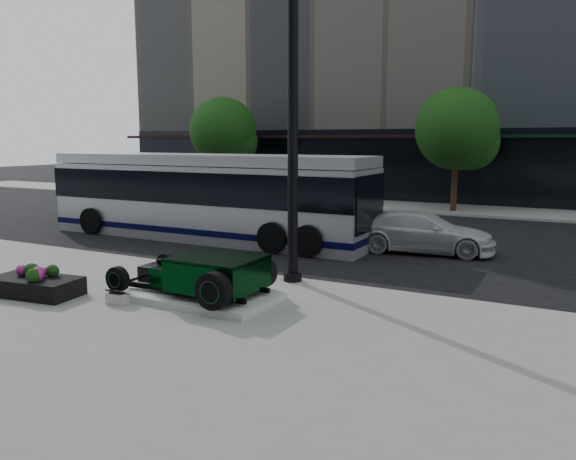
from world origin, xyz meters
The scene contains 10 objects.
ground centered at (0.00, 0.00, 0.00)m, with size 120.00×120.00×0.00m, color black.
sidewalk_far centered at (0.00, 14.00, 0.06)m, with size 70.00×4.00×0.12m, color gray.
street_trees centered at (1.15, 13.07, 3.77)m, with size 29.80×3.80×5.70m.
display_plinth centered at (-0.64, -4.62, 0.20)m, with size 3.40×1.80×0.15m, color silver.
hot_rod centered at (-0.30, -4.62, 0.70)m, with size 3.22×2.00×0.81m.
info_plaque centered at (-1.85, -5.66, 0.24)m, with size 0.42×0.33×0.31m.
lamppost centered at (0.45, -2.33, 3.78)m, with size 0.44×0.44×7.93m.
flower_planter centered at (-3.86, -6.03, 0.35)m, with size 2.05×1.21×0.63m.
transit_bus centered at (-5.25, 2.07, 1.49)m, with size 12.12×2.88×2.92m.
white_sedan centered at (2.10, 3.10, 0.63)m, with size 1.76×4.32×1.25m, color silver.
Camera 1 is at (6.42, -13.82, 3.43)m, focal length 35.00 mm.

